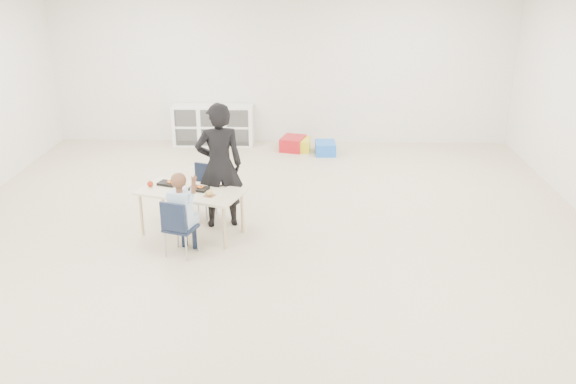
{
  "coord_description": "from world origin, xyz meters",
  "views": [
    {
      "loc": [
        0.42,
        -6.1,
        3.09
      ],
      "look_at": [
        0.25,
        -0.27,
        0.85
      ],
      "focal_mm": 38.0,
      "sensor_mm": 36.0,
      "label": 1
    }
  ],
  "objects_px": {
    "child": "(180,211)",
    "table": "(192,212)",
    "adult": "(219,166)",
    "chair_near": "(181,227)",
    "cubby_shelf": "(213,125)"
  },
  "relations": [
    {
      "from": "child",
      "to": "table",
      "type": "bearing_deg",
      "value": 106.05
    },
    {
      "from": "table",
      "to": "adult",
      "type": "xyz_separation_m",
      "value": [
        0.31,
        0.28,
        0.49
      ]
    },
    {
      "from": "chair_near",
      "to": "cubby_shelf",
      "type": "distance_m",
      "value": 4.31
    },
    {
      "from": "chair_near",
      "to": "adult",
      "type": "bearing_deg",
      "value": 86.65
    },
    {
      "from": "child",
      "to": "adult",
      "type": "xyz_separation_m",
      "value": [
        0.33,
        0.82,
        0.25
      ]
    },
    {
      "from": "table",
      "to": "chair_near",
      "type": "relative_size",
      "value": 2.01
    },
    {
      "from": "table",
      "to": "chair_near",
      "type": "distance_m",
      "value": 0.55
    },
    {
      "from": "table",
      "to": "adult",
      "type": "height_order",
      "value": "adult"
    },
    {
      "from": "table",
      "to": "chair_near",
      "type": "xyz_separation_m",
      "value": [
        -0.03,
        -0.54,
        0.05
      ]
    },
    {
      "from": "child",
      "to": "cubby_shelf",
      "type": "relative_size",
      "value": 0.75
    },
    {
      "from": "table",
      "to": "cubby_shelf",
      "type": "relative_size",
      "value": 0.95
    },
    {
      "from": "chair_near",
      "to": "adult",
      "type": "height_order",
      "value": "adult"
    },
    {
      "from": "chair_near",
      "to": "adult",
      "type": "xyz_separation_m",
      "value": [
        0.33,
        0.82,
        0.44
      ]
    },
    {
      "from": "chair_near",
      "to": "adult",
      "type": "distance_m",
      "value": 0.99
    },
    {
      "from": "table",
      "to": "child",
      "type": "distance_m",
      "value": 0.59
    }
  ]
}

